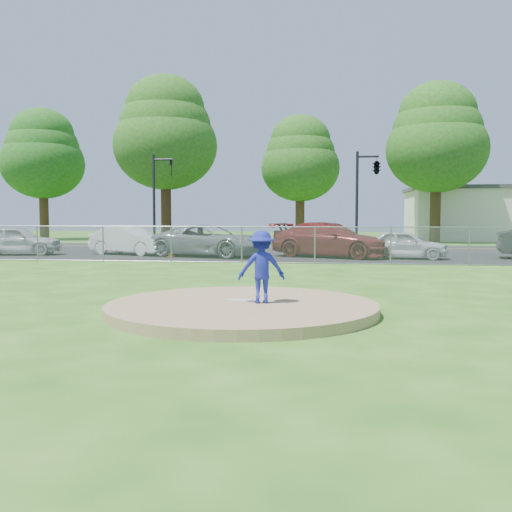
# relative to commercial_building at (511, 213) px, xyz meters

# --- Properties ---
(ground) EXTENTS (120.00, 120.00, 0.00)m
(ground) POSITION_rel_commercial_building_xyz_m (-16.00, -28.00, -2.16)
(ground) COLOR #265913
(ground) RESTS_ON ground
(pitchers_mound) EXTENTS (5.40, 5.40, 0.20)m
(pitchers_mound) POSITION_rel_commercial_building_xyz_m (-16.00, -38.00, -2.06)
(pitchers_mound) COLOR #91774F
(pitchers_mound) RESTS_ON ground
(pitching_rubber) EXTENTS (0.60, 0.15, 0.04)m
(pitching_rubber) POSITION_rel_commercial_building_xyz_m (-16.00, -37.80, -1.94)
(pitching_rubber) COLOR white
(pitching_rubber) RESTS_ON pitchers_mound
(chain_link_fence) EXTENTS (40.00, 0.06, 1.50)m
(chain_link_fence) POSITION_rel_commercial_building_xyz_m (-16.00, -26.00, -1.41)
(chain_link_fence) COLOR gray
(chain_link_fence) RESTS_ON ground
(parking_lot) EXTENTS (50.00, 8.00, 0.01)m
(parking_lot) POSITION_rel_commercial_building_xyz_m (-16.00, -21.50, -2.15)
(parking_lot) COLOR black
(parking_lot) RESTS_ON ground
(street) EXTENTS (60.00, 7.00, 0.01)m
(street) POSITION_rel_commercial_building_xyz_m (-16.00, -14.00, -2.16)
(street) COLOR black
(street) RESTS_ON ground
(commercial_building) EXTENTS (16.40, 9.40, 4.30)m
(commercial_building) POSITION_rel_commercial_building_xyz_m (0.00, 0.00, 0.00)
(commercial_building) COLOR beige
(commercial_building) RESTS_ON ground
(tree_far_left) EXTENTS (6.72, 6.72, 10.74)m
(tree_far_left) POSITION_rel_commercial_building_xyz_m (-38.00, -5.00, 4.90)
(tree_far_left) COLOR #3A2415
(tree_far_left) RESTS_ON ground
(tree_left) EXTENTS (7.84, 7.84, 12.53)m
(tree_left) POSITION_rel_commercial_building_xyz_m (-27.00, -7.00, 6.08)
(tree_left) COLOR #331F12
(tree_left) RESTS_ON ground
(tree_center) EXTENTS (6.16, 6.16, 9.84)m
(tree_center) POSITION_rel_commercial_building_xyz_m (-17.00, -4.00, 4.31)
(tree_center) COLOR #3B2515
(tree_center) RESTS_ON ground
(tree_right) EXTENTS (7.28, 7.28, 11.63)m
(tree_right) POSITION_rel_commercial_building_xyz_m (-7.00, -6.00, 5.49)
(tree_right) COLOR #372614
(tree_right) RESTS_ON ground
(traffic_signal_left) EXTENTS (1.28, 0.20, 5.60)m
(traffic_signal_left) POSITION_rel_commercial_building_xyz_m (-24.76, -16.00, 1.20)
(traffic_signal_left) COLOR black
(traffic_signal_left) RESTS_ON ground
(traffic_signal_center) EXTENTS (1.42, 2.48, 5.60)m
(traffic_signal_center) POSITION_rel_commercial_building_xyz_m (-12.03, -16.00, 2.45)
(traffic_signal_center) COLOR black
(traffic_signal_center) RESTS_ON ground
(pitcher) EXTENTS (1.02, 0.72, 1.44)m
(pitcher) POSITION_rel_commercial_building_xyz_m (-15.62, -37.93, -1.24)
(pitcher) COLOR navy
(pitcher) RESTS_ON pitchers_mound
(traffic_cone) EXTENTS (0.38, 0.38, 0.74)m
(traffic_cone) POSITION_rel_commercial_building_xyz_m (-21.89, -23.08, -1.78)
(traffic_cone) COLOR orange
(traffic_cone) RESTS_ON parking_lot
(parked_car_silver) EXTENTS (4.51, 2.61, 1.44)m
(parked_car_silver) POSITION_rel_commercial_building_xyz_m (-29.83, -22.84, -1.43)
(parked_car_silver) COLOR silver
(parked_car_silver) RESTS_ON parking_lot
(parked_car_white) EXTENTS (4.54, 2.85, 1.41)m
(parked_car_white) POSITION_rel_commercial_building_xyz_m (-24.33, -21.86, -1.44)
(parked_car_white) COLOR white
(parked_car_white) RESTS_ON parking_lot
(parked_car_gray) EXTENTS (5.92, 3.98, 1.51)m
(parked_car_gray) POSITION_rel_commercial_building_xyz_m (-20.13, -22.64, -1.40)
(parked_car_gray) COLOR gray
(parked_car_gray) RESTS_ON parking_lot
(parked_car_darkred) EXTENTS (6.06, 4.24, 1.63)m
(parked_car_darkred) POSITION_rel_commercial_building_xyz_m (-14.41, -22.28, -1.33)
(parked_car_darkred) COLOR maroon
(parked_car_darkred) RESTS_ON parking_lot
(parked_car_pearl) EXTENTS (3.96, 2.00, 1.29)m
(parked_car_pearl) POSITION_rel_commercial_building_xyz_m (-11.10, -22.81, -1.50)
(parked_car_pearl) COLOR silver
(parked_car_pearl) RESTS_ON parking_lot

